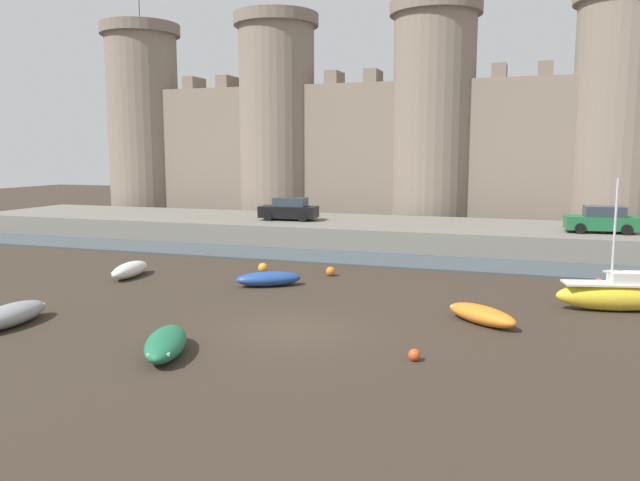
% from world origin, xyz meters
% --- Properties ---
extents(ground_plane, '(160.00, 160.00, 0.00)m').
position_xyz_m(ground_plane, '(0.00, 0.00, 0.00)').
color(ground_plane, '#382D23').
extents(water_channel, '(80.00, 4.50, 0.10)m').
position_xyz_m(water_channel, '(0.00, 15.11, 0.05)').
color(water_channel, '#3D4C56').
rests_on(water_channel, ground).
extents(quay_road, '(67.21, 10.00, 1.44)m').
position_xyz_m(quay_road, '(0.00, 22.36, 0.72)').
color(quay_road, slate).
rests_on(quay_road, ground).
extents(castle, '(62.60, 7.39, 21.11)m').
position_xyz_m(castle, '(-0.00, 32.05, 8.18)').
color(castle, gray).
rests_on(castle, ground).
extents(rowboat_foreground_left, '(1.41, 3.26, 0.76)m').
position_xyz_m(rowboat_foreground_left, '(-11.23, 6.26, 0.40)').
color(rowboat_foreground_left, silver).
rests_on(rowboat_foreground_left, ground).
extents(rowboat_foreground_right, '(3.05, 2.73, 0.68)m').
position_xyz_m(rowboat_foreground_right, '(6.27, 3.03, 0.35)').
color(rowboat_foreground_right, orange).
rests_on(rowboat_foreground_right, ground).
extents(rowboat_midflat_right, '(3.18, 2.54, 0.70)m').
position_xyz_m(rowboat_midflat_right, '(-3.75, 6.54, 0.36)').
color(rowboat_midflat_right, '#234793').
rests_on(rowboat_midflat_right, ground).
extents(rowboat_midflat_left, '(2.38, 3.45, 0.77)m').
position_xyz_m(rowboat_midflat_left, '(-2.75, -3.81, 0.40)').
color(rowboat_midflat_left, '#1E6B47').
rests_on(rowboat_midflat_left, ground).
extents(sailboat_foreground_centre, '(4.84, 2.25, 5.26)m').
position_xyz_m(sailboat_foreground_centre, '(11.23, 6.73, 0.66)').
color(sailboat_foreground_centre, yellow).
rests_on(sailboat_foreground_centre, ground).
extents(rowboat_near_channel_right, '(1.56, 3.60, 0.78)m').
position_xyz_m(rowboat_near_channel_right, '(-9.97, -2.71, 0.41)').
color(rowboat_near_channel_right, gray).
rests_on(rowboat_near_channel_right, ground).
extents(mooring_buoy_near_channel, '(0.38, 0.38, 0.38)m').
position_xyz_m(mooring_buoy_near_channel, '(11.02, 11.49, 0.19)').
color(mooring_buoy_near_channel, '#E04C1E').
rests_on(mooring_buoy_near_channel, ground).
extents(mooring_buoy_mid_mud, '(0.51, 0.51, 0.51)m').
position_xyz_m(mooring_buoy_mid_mud, '(-5.35, 9.53, 0.26)').
color(mooring_buoy_mid_mud, orange).
rests_on(mooring_buoy_mid_mud, ground).
extents(mooring_buoy_near_shore, '(0.48, 0.48, 0.48)m').
position_xyz_m(mooring_buoy_near_shore, '(-1.71, 9.80, 0.24)').
color(mooring_buoy_near_shore, orange).
rests_on(mooring_buoy_near_shore, ground).
extents(mooring_buoy_off_centre, '(0.37, 0.37, 0.37)m').
position_xyz_m(mooring_buoy_off_centre, '(4.66, -1.87, 0.19)').
color(mooring_buoy_off_centre, '#E04C1E').
rests_on(mooring_buoy_off_centre, ground).
extents(car_quay_centre_east, '(4.22, 2.13, 1.62)m').
position_xyz_m(car_quay_centre_east, '(11.94, 20.80, 2.22)').
color(car_quay_centre_east, '#1E6638').
rests_on(car_quay_centre_east, quay_road).
extents(car_quay_centre_west, '(4.22, 2.13, 1.62)m').
position_xyz_m(car_quay_centre_west, '(-8.52, 21.38, 2.22)').
color(car_quay_centre_west, black).
rests_on(car_quay_centre_west, quay_road).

